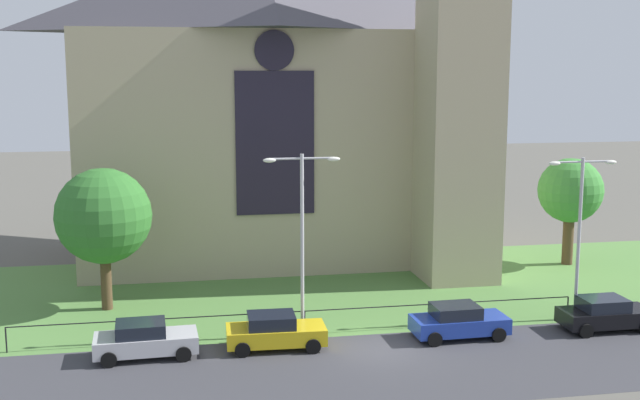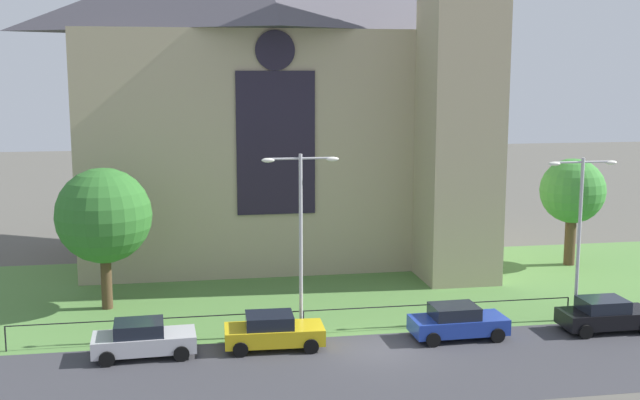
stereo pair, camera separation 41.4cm
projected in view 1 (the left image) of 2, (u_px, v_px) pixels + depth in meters
ground at (334, 287)px, 43.35m from camera, size 160.00×160.00×0.00m
road_asphalt at (393, 367)px, 31.70m from camera, size 120.00×8.00×0.01m
grass_verge at (341, 297)px, 41.41m from camera, size 120.00×20.00×0.01m
church_building at (276, 94)px, 49.16m from camera, size 23.20×16.20×26.00m
iron_railing at (305, 314)px, 35.41m from camera, size 25.43×0.07×1.13m
tree_left_near at (103, 216)px, 38.66m from camera, size 4.69×4.69×7.06m
tree_right_far at (570, 191)px, 47.90m from camera, size 3.90×3.90×6.51m
streetlamp_near at (302, 221)px, 34.61m from camera, size 3.37×0.26×8.16m
streetlamp_far at (580, 217)px, 36.98m from camera, size 3.37×0.26×7.75m
parked_car_silver at (145, 340)px, 32.69m from camera, size 4.27×2.16×1.51m
parked_car_yellow at (275, 331)px, 33.73m from camera, size 4.26×2.14×1.51m
parked_car_blue at (458, 321)px, 35.08m from camera, size 4.24×2.11×1.51m
parked_car_black at (605, 314)px, 36.16m from camera, size 4.20×2.02×1.51m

